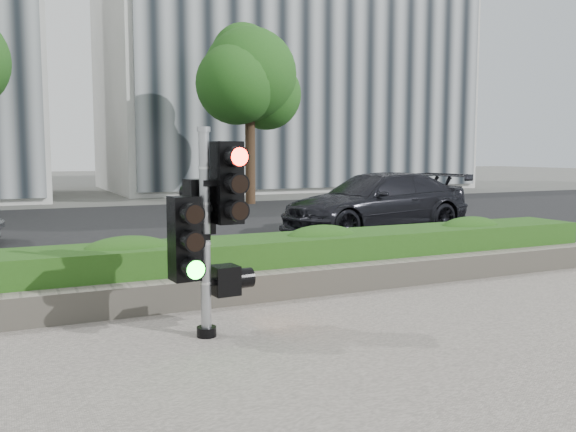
# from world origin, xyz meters

# --- Properties ---
(ground) EXTENTS (120.00, 120.00, 0.00)m
(ground) POSITION_xyz_m (0.00, 0.00, 0.00)
(ground) COLOR #51514C
(ground) RESTS_ON ground
(road) EXTENTS (60.00, 13.00, 0.02)m
(road) POSITION_xyz_m (0.00, 10.00, 0.01)
(road) COLOR black
(road) RESTS_ON ground
(curb) EXTENTS (60.00, 0.25, 0.12)m
(curb) POSITION_xyz_m (0.00, 3.15, 0.06)
(curb) COLOR gray
(curb) RESTS_ON ground
(stone_wall) EXTENTS (12.00, 0.32, 0.34)m
(stone_wall) POSITION_xyz_m (0.00, 1.90, 0.20)
(stone_wall) COLOR gray
(stone_wall) RESTS_ON sidewalk
(hedge) EXTENTS (12.00, 1.00, 0.68)m
(hedge) POSITION_xyz_m (0.00, 2.55, 0.37)
(hedge) COLOR #3C8127
(hedge) RESTS_ON sidewalk
(building_right) EXTENTS (18.00, 10.00, 12.00)m
(building_right) POSITION_xyz_m (11.00, 25.00, 6.00)
(building_right) COLOR #B7B7B2
(building_right) RESTS_ON ground
(tree_right) EXTENTS (4.10, 3.58, 6.53)m
(tree_right) POSITION_xyz_m (5.48, 15.55, 4.48)
(tree_right) COLOR black
(tree_right) RESTS_ON ground
(traffic_signal) EXTENTS (0.73, 0.56, 2.08)m
(traffic_signal) POSITION_xyz_m (-0.74, 0.76, 1.18)
(traffic_signal) COLOR black
(traffic_signal) RESTS_ON sidewalk
(car_dark) EXTENTS (4.93, 2.47, 1.37)m
(car_dark) POSITION_xyz_m (5.28, 6.96, 0.71)
(car_dark) COLOR black
(car_dark) RESTS_ON road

